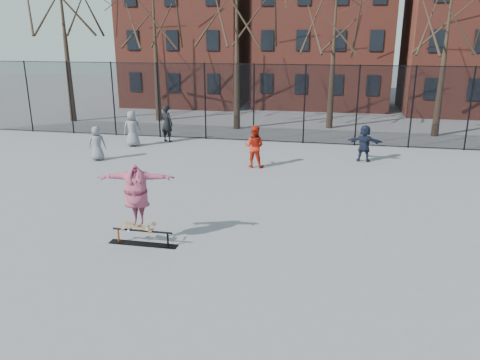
% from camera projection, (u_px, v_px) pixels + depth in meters
% --- Properties ---
extents(ground, '(100.00, 100.00, 0.00)m').
position_uv_depth(ground, '(222.00, 249.00, 12.27)').
color(ground, slate).
extents(skate_rail, '(1.89, 0.29, 0.42)m').
position_uv_depth(skate_rail, '(143.00, 239.00, 12.47)').
color(skate_rail, black).
rests_on(skate_rail, ground).
extents(skateboard, '(0.84, 0.20, 0.10)m').
position_uv_depth(skateboard, '(139.00, 228.00, 12.40)').
color(skateboard, '#9E683F').
rests_on(skateboard, skate_rail).
extents(skater, '(2.06, 0.91, 1.62)m').
position_uv_depth(skater, '(137.00, 197.00, 12.14)').
color(skater, '#3D3B95').
rests_on(skater, skateboard).
extents(bystander_grey, '(1.02, 0.84, 1.79)m').
position_uv_depth(bystander_grey, '(132.00, 129.00, 23.30)').
color(bystander_grey, slate).
rests_on(bystander_grey, ground).
extents(bystander_black, '(0.81, 0.67, 1.91)m').
position_uv_depth(bystander_black, '(167.00, 124.00, 24.31)').
color(bystander_black, black).
rests_on(bystander_black, ground).
extents(bystander_red, '(0.91, 0.73, 1.77)m').
position_uv_depth(bystander_red, '(254.00, 146.00, 19.61)').
color(bystander_red, red).
rests_on(bystander_red, ground).
extents(bystander_navy, '(1.57, 0.68, 1.64)m').
position_uv_depth(bystander_navy, '(364.00, 143.00, 20.51)').
color(bystander_navy, '#1A2034').
rests_on(bystander_navy, ground).
extents(bystander_extra, '(0.87, 0.70, 1.54)m').
position_uv_depth(bystander_extra, '(97.00, 143.00, 20.71)').
color(bystander_extra, slate).
rests_on(bystander_extra, ground).
extents(fence, '(34.03, 0.07, 4.00)m').
position_uv_depth(fence, '(281.00, 103.00, 23.83)').
color(fence, black).
rests_on(fence, ground).
extents(rowhouses, '(29.00, 7.00, 13.00)m').
position_uv_depth(rowhouses, '(312.00, 25.00, 34.67)').
color(rowhouses, brown).
rests_on(rowhouses, ground).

